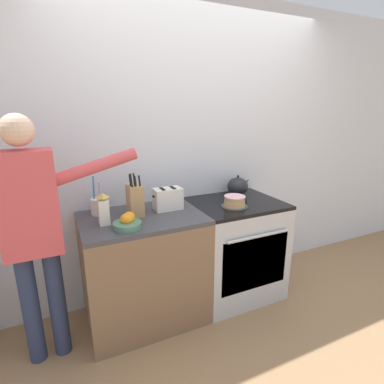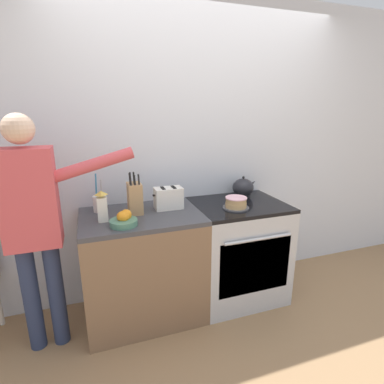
# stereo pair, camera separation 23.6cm
# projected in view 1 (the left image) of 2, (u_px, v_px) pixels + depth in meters

# --- Properties ---
(ground_plane) EXTENTS (16.00, 16.00, 0.00)m
(ground_plane) POSITION_uv_depth(u_px,v_px,m) (230.00, 318.00, 2.48)
(ground_plane) COLOR #93704C
(wall_back) EXTENTS (8.00, 0.04, 2.60)m
(wall_back) POSITION_uv_depth(u_px,v_px,m) (195.00, 151.00, 2.70)
(wall_back) COLOR silver
(wall_back) RESTS_ON ground_plane
(counter_cabinet) EXTENTS (0.92, 0.65, 0.89)m
(counter_cabinet) POSITION_uv_depth(u_px,v_px,m) (144.00, 268.00, 2.39)
(counter_cabinet) COLOR brown
(counter_cabinet) RESTS_ON ground_plane
(stove_range) EXTENTS (0.77, 0.68, 0.89)m
(stove_range) POSITION_uv_depth(u_px,v_px,m) (234.00, 248.00, 2.73)
(stove_range) COLOR #B7BABF
(stove_range) RESTS_ON ground_plane
(layer_cake) EXTENTS (0.22, 0.22, 0.09)m
(layer_cake) POSITION_uv_depth(u_px,v_px,m) (235.00, 202.00, 2.47)
(layer_cake) COLOR #4C4C51
(layer_cake) RESTS_ON stove_range
(tea_kettle) EXTENTS (0.24, 0.19, 0.19)m
(tea_kettle) POSITION_uv_depth(u_px,v_px,m) (238.00, 186.00, 2.80)
(tea_kettle) COLOR #232328
(tea_kettle) RESTS_ON stove_range
(knife_block) EXTENTS (0.10, 0.15, 0.33)m
(knife_block) POSITION_uv_depth(u_px,v_px,m) (135.00, 200.00, 2.26)
(knife_block) COLOR tan
(knife_block) RESTS_ON counter_cabinet
(utensil_crock) EXTENTS (0.10, 0.10, 0.30)m
(utensil_crock) POSITION_uv_depth(u_px,v_px,m) (98.00, 206.00, 2.28)
(utensil_crock) COLOR silver
(utensil_crock) RESTS_ON counter_cabinet
(fruit_bowl) EXTENTS (0.19, 0.19, 0.10)m
(fruit_bowl) POSITION_uv_depth(u_px,v_px,m) (128.00, 222.00, 2.04)
(fruit_bowl) COLOR #4C7F66
(fruit_bowl) RESTS_ON counter_cabinet
(toaster) EXTENTS (0.24, 0.13, 0.18)m
(toaster) POSITION_uv_depth(u_px,v_px,m) (168.00, 199.00, 2.40)
(toaster) COLOR silver
(toaster) RESTS_ON counter_cabinet
(milk_carton) EXTENTS (0.07, 0.07, 0.23)m
(milk_carton) POSITION_uv_depth(u_px,v_px,m) (104.00, 210.00, 2.08)
(milk_carton) COLOR white
(milk_carton) RESTS_ON counter_cabinet
(person_baker) EXTENTS (0.93, 0.20, 1.65)m
(person_baker) POSITION_uv_depth(u_px,v_px,m) (33.00, 224.00, 1.85)
(person_baker) COLOR #283351
(person_baker) RESTS_ON ground_plane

